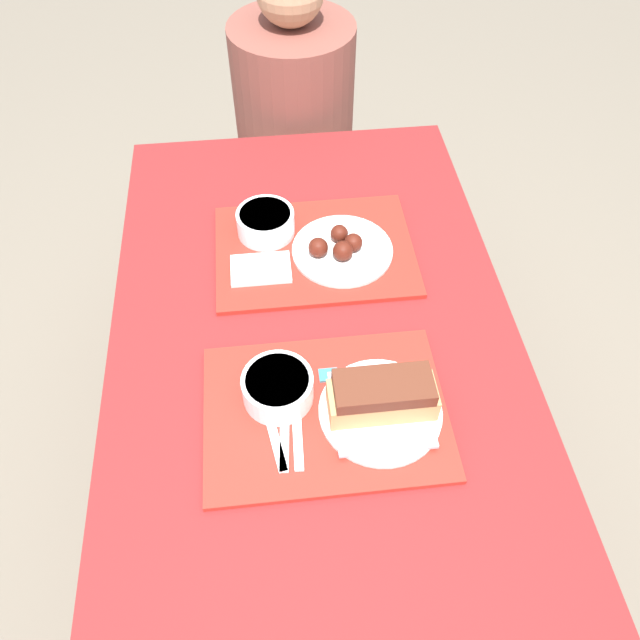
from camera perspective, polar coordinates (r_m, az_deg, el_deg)
The scene contains 15 objects.
ground_plane at distance 1.87m, azimuth -0.19°, elevation -16.32°, with size 12.00×12.00×0.00m, color #706656.
picnic_table at distance 1.31m, azimuth -0.26°, elevation -5.49°, with size 0.82×1.45×0.74m.
picnic_bench_far at distance 2.14m, azimuth -2.98°, elevation 11.81°, with size 0.78×0.28×0.45m.
tray_near at distance 1.14m, azimuth 0.38°, elevation -8.40°, with size 0.44×0.32×0.01m.
tray_far at distance 1.40m, azimuth -0.49°, elevation 6.36°, with size 0.44×0.32×0.01m.
bowl_coleslaw_near at distance 1.13m, azimuth -3.88°, elevation -6.11°, with size 0.13×0.13×0.06m.
brisket_sandwich_plate at distance 1.11m, azimuth 5.66°, elevation -7.39°, with size 0.22×0.22×0.10m.
plastic_fork_near at distance 1.12m, azimuth -3.25°, elevation -9.80°, with size 0.03×0.17×0.00m.
plastic_knife_near at distance 1.12m, azimuth -2.11°, elevation -9.70°, with size 0.02×0.17×0.00m.
plastic_spoon_near at distance 1.12m, azimuth -4.39°, elevation -9.89°, with size 0.04×0.17×0.00m.
condiment_packet at distance 1.17m, azimuth 0.78°, elevation -5.05°, with size 0.04×0.03×0.01m.
bowl_coleslaw_far at distance 1.42m, azimuth -5.00°, elevation 8.95°, with size 0.13×0.13×0.06m.
wings_plate_far at distance 1.38m, azimuth 1.88°, elevation 6.62°, with size 0.22×0.22×0.05m.
napkin_far at distance 1.35m, azimuth -5.43°, elevation 4.68°, with size 0.13×0.09×0.01m.
person_seated_across at distance 1.95m, azimuth -2.42°, elevation 19.72°, with size 0.35×0.35×0.66m.
Camera 1 is at (-0.07, -0.72, 1.73)m, focal length 35.00 mm.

